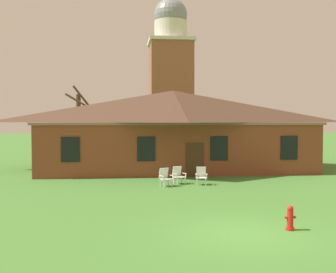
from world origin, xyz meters
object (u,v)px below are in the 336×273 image
object	(u,v)px
lawn_chair_near_door	(178,175)
fire_hydrant	(290,218)
lawn_chair_by_porch	(165,177)
lawn_chair_left_end	(201,175)

from	to	relation	value
lawn_chair_near_door	fire_hydrant	xyz separation A→B (m)	(2.24, -9.90, -0.12)
lawn_chair_by_porch	lawn_chair_left_end	world-z (taller)	same
lawn_chair_by_porch	lawn_chair_left_end	xyz separation A→B (m)	(2.01, 0.37, 0.00)
lawn_chair_by_porch	lawn_chair_left_end	size ratio (longest dim) A/B	1.00
lawn_chair_near_door	lawn_chair_by_porch	bearing A→B (deg)	-137.19
lawn_chair_by_porch	lawn_chair_left_end	distance (m)	2.04
lawn_chair_near_door	lawn_chair_left_end	distance (m)	1.26
lawn_chair_left_end	fire_hydrant	bearing A→B (deg)	-83.76
fire_hydrant	lawn_chair_near_door	bearing A→B (deg)	102.73
lawn_chair_left_end	fire_hydrant	world-z (taller)	lawn_chair_left_end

